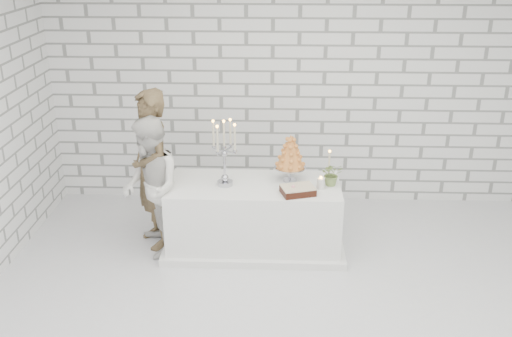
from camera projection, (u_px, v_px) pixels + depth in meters
name	position (u px, v px, depth m)	size (l,w,h in m)	color
ground	(302.00, 316.00, 5.20)	(6.00, 5.00, 0.01)	silver
wall_back	(298.00, 84.00, 6.94)	(6.00, 0.01, 3.00)	white
cake_table	(254.00, 216.00, 6.20)	(1.80, 0.80, 0.75)	white
groom	(152.00, 170.00, 6.11)	(0.63, 0.42, 1.74)	#493822
bride	(151.00, 187.00, 5.98)	(0.73, 0.57, 1.50)	silver
candelabra	(224.00, 153.00, 5.90)	(0.29, 0.29, 0.71)	#A8A8B2
croquembouche	(290.00, 158.00, 6.04)	(0.33, 0.33, 0.52)	#B26023
chocolate_cake	(298.00, 190.00, 5.81)	(0.32, 0.23, 0.08)	black
pillar_candle	(321.00, 184.00, 5.92)	(0.08, 0.08, 0.12)	white
extra_taper	(329.00, 166.00, 6.09)	(0.06, 0.06, 0.32)	beige
flowers	(332.00, 174.00, 5.99)	(0.22, 0.19, 0.25)	#466E36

